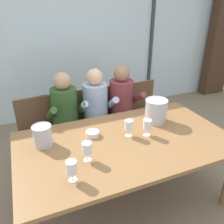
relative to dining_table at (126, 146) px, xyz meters
name	(u,v)px	position (x,y,z in m)	size (l,w,h in m)	color
ground	(95,148)	(0.00, 1.00, -0.67)	(14.00, 14.00, 0.00)	#847056
window_glass_panel	(68,44)	(0.00, 2.31, 0.63)	(7.27, 0.03, 2.60)	silver
window_mullion_right	(151,38)	(1.64, 2.29, 0.63)	(0.06, 0.06, 2.60)	#38383D
hillside_vineyard	(44,45)	(0.00, 5.83, 0.03)	(13.27, 2.40, 1.41)	#477A38
curtain_heavy_drape	(222,35)	(3.29, 2.13, 0.63)	(0.56, 0.20, 2.60)	#472D1E
dining_table	(126,146)	(0.00, 0.00, 0.00)	(2.07, 1.17, 0.74)	olive
chair_near_curtain	(37,128)	(-0.76, 0.99, -0.15)	(0.49, 0.49, 0.89)	brown
chair_left_of_center	(63,122)	(-0.42, 1.00, -0.15)	(0.47, 0.47, 0.89)	brown
chair_center	(94,117)	(0.00, 1.00, -0.15)	(0.48, 0.48, 0.89)	brown
chair_right_of_center	(122,112)	(0.41, 0.99, -0.15)	(0.49, 0.49, 0.89)	brown
chair_near_window_right	(144,107)	(0.80, 1.01, -0.15)	(0.48, 0.48, 0.89)	brown
person_olive_shirt	(67,115)	(-0.39, 0.86, 0.02)	(0.48, 0.63, 1.21)	#2D5123
person_pale_blue_shirt	(97,109)	(0.01, 0.86, 0.02)	(0.48, 0.63, 1.21)	#9EB2D1
person_maroon_top	(124,105)	(0.38, 0.86, 0.02)	(0.47, 0.62, 1.21)	brown
ice_bucket_primary	(43,135)	(-0.74, 0.23, 0.17)	(0.18, 0.18, 0.20)	#B7B7BC
ice_bucket_secondary	(156,110)	(0.48, 0.23, 0.20)	(0.25, 0.25, 0.26)	#B7B7BC
tasting_bowl	(92,134)	(-0.27, 0.21, 0.09)	(0.14, 0.14, 0.05)	silver
wine_glass_by_left_taster	(129,126)	(0.06, 0.07, 0.18)	(0.08, 0.08, 0.17)	silver
wine_glass_near_bucket	(87,149)	(-0.43, -0.15, 0.18)	(0.08, 0.08, 0.17)	silver
wine_glass_center_pour	(147,125)	(0.24, 0.01, 0.18)	(0.08, 0.08, 0.17)	silver
wine_glass_by_right_taster	(72,167)	(-0.61, -0.34, 0.19)	(0.08, 0.08, 0.17)	silver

